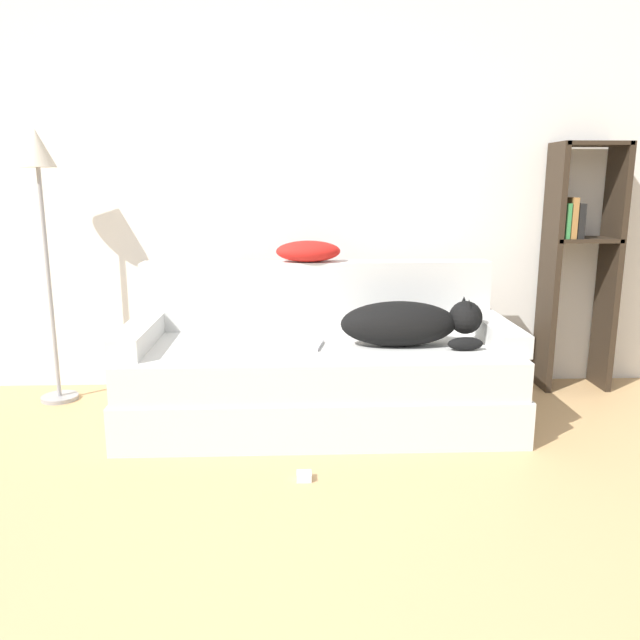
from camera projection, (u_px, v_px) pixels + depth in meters
The scene contains 11 objects.
wall_back at pixel (280, 170), 3.81m from camera, with size 7.94×0.06×2.70m.
couch at pixel (319, 384), 3.37m from camera, with size 2.05×0.87×0.44m.
couch_backrest at pixel (317, 295), 3.63m from camera, with size 2.01×0.15×0.39m.
couch_arm_left at pixel (139, 335), 3.26m from camera, with size 0.15×0.68×0.11m.
couch_arm_right at pixel (496, 332), 3.34m from camera, with size 0.15×0.68×0.11m.
dog at pixel (409, 323), 3.25m from camera, with size 0.74×0.27×0.25m.
laptop at pixel (288, 344), 3.27m from camera, with size 0.39×0.27×0.02m.
throw_pillow at pixel (308, 251), 3.56m from camera, with size 0.37×0.20×0.12m.
bookshelf at pixel (579, 254), 3.82m from camera, with size 0.41×0.26×1.51m.
floor_lamp at pixel (40, 188), 3.49m from camera, with size 0.21×0.21×1.57m.
power_adapter at pixel (304, 476), 2.74m from camera, with size 0.06×0.06×0.03m.
Camera 1 is at (0.09, -1.33, 1.28)m, focal length 35.00 mm.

